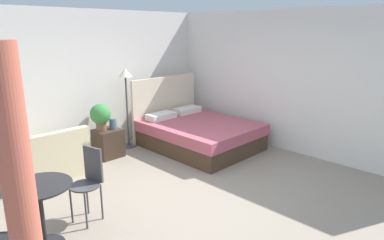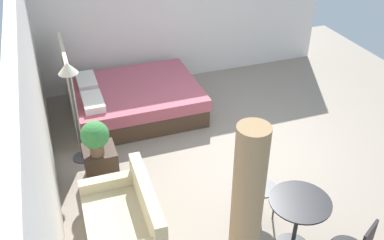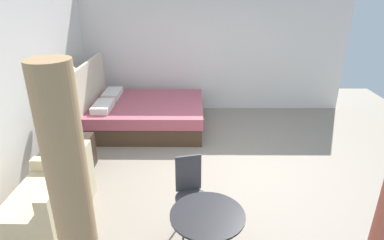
% 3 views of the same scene
% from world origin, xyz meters
% --- Properties ---
extents(ground_plane, '(8.62, 8.83, 0.02)m').
position_xyz_m(ground_plane, '(0.00, 0.00, -0.01)').
color(ground_plane, gray).
extents(wall_back, '(8.62, 0.12, 2.74)m').
position_xyz_m(wall_back, '(0.00, 2.92, 1.37)').
color(wall_back, silver).
rests_on(wall_back, ground).
extents(wall_right, '(0.12, 5.83, 2.74)m').
position_xyz_m(wall_right, '(2.81, 0.00, 1.37)').
color(wall_right, silver).
rests_on(wall_right, ground).
extents(bed, '(1.78, 2.21, 1.36)m').
position_xyz_m(bed, '(1.62, 1.42, 0.31)').
color(bed, '#473323').
rests_on(bed, ground).
extents(couch, '(1.35, 0.83, 0.81)m').
position_xyz_m(couch, '(-1.25, 2.15, 0.28)').
color(couch, beige).
rests_on(couch, ground).
extents(nightstand, '(0.46, 0.45, 0.54)m').
position_xyz_m(nightstand, '(0.01, 2.23, 0.27)').
color(nightstand, '#38281E').
rests_on(nightstand, ground).
extents(potted_plant, '(0.38, 0.38, 0.51)m').
position_xyz_m(potted_plant, '(-0.09, 2.26, 0.83)').
color(potted_plant, brown).
rests_on(potted_plant, nightstand).
extents(vase, '(0.14, 0.14, 0.20)m').
position_xyz_m(vase, '(0.13, 2.21, 0.64)').
color(vase, slate).
rests_on(vase, nightstand).
extents(floor_lamp, '(0.30, 0.30, 1.62)m').
position_xyz_m(floor_lamp, '(0.62, 2.44, 1.27)').
color(floor_lamp, '#3F3F44').
rests_on(floor_lamp, ground).
extents(balcony_table, '(0.70, 0.70, 0.76)m').
position_xyz_m(balcony_table, '(-2.01, 0.29, 0.53)').
color(balcony_table, black).
rests_on(balcony_table, ground).
extents(cafe_chair_near_couch, '(0.45, 0.45, 0.95)m').
position_xyz_m(cafe_chair_near_couch, '(-1.33, 0.46, 0.57)').
color(cafe_chair_near_couch, '#3F3F44').
rests_on(cafe_chair_near_couch, ground).
extents(curtain_left, '(0.21, 0.21, 2.31)m').
position_xyz_m(curtain_left, '(-2.56, -0.98, 1.16)').
color(curtain_left, '#C15B47').
rests_on(curtain_left, ground).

